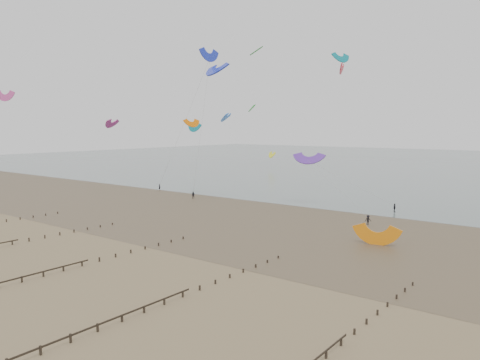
% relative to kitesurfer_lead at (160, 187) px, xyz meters
% --- Properties ---
extents(ground, '(500.00, 500.00, 0.00)m').
position_rel_kitesurfer_lead_xyz_m(ground, '(42.50, -49.93, -0.84)').
color(ground, brown).
rests_on(ground, ground).
extents(sea_and_shore, '(500.00, 665.00, 0.03)m').
position_rel_kitesurfer_lead_xyz_m(sea_and_shore, '(38.42, -15.53, -0.83)').
color(sea_and_shore, '#475654').
rests_on(sea_and_shore, ground).
extents(kitesurfer_lead, '(0.62, 0.42, 1.68)m').
position_rel_kitesurfer_lead_xyz_m(kitesurfer_lead, '(0.00, 0.00, 0.00)').
color(kitesurfer_lead, black).
rests_on(kitesurfer_lead, ground).
extents(kitesurfers, '(104.15, 17.30, 1.85)m').
position_rel_kitesurfer_lead_xyz_m(kitesurfers, '(71.64, -1.84, 0.04)').
color(kitesurfers, black).
rests_on(kitesurfers, ground).
extents(grounded_kite, '(6.81, 5.69, 3.37)m').
position_rel_kitesurfer_lead_xyz_m(grounded_kite, '(72.30, -22.67, -0.84)').
color(grounded_kite, orange).
rests_on(grounded_kite, ground).
extents(kites_airborne, '(239.02, 114.53, 42.01)m').
position_rel_kitesurfer_lead_xyz_m(kites_airborne, '(24.02, 42.77, 22.15)').
color(kites_airborne, '#FF6E00').
rests_on(kites_airborne, ground).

